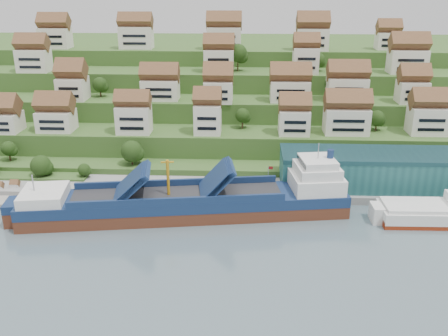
{
  "coord_description": "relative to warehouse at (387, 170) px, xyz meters",
  "views": [
    {
      "loc": [
        11.7,
        -116.95,
        58.04
      ],
      "look_at": [
        5.72,
        14.0,
        8.0
      ],
      "focal_mm": 40.0,
      "sensor_mm": 36.0,
      "label": 1
    }
  ],
  "objects": [
    {
      "name": "flagpole",
      "position": [
        -33.89,
        -7.0,
        -0.32
      ],
      "size": [
        1.28,
        0.16,
        8.0
      ],
      "color": "gray",
      "rests_on": "quay"
    },
    {
      "name": "pebble_beach",
      "position": [
        -110.0,
        -5.0,
        -6.7
      ],
      "size": [
        45.0,
        20.0,
        1.0
      ],
      "primitive_type": "cube",
      "color": "gray",
      "rests_on": "ground"
    },
    {
      "name": "ground",
      "position": [
        -52.0,
        -17.0,
        -7.2
      ],
      "size": [
        300.0,
        300.0,
        0.0
      ],
      "primitive_type": "plane",
      "color": "slate",
      "rests_on": "ground"
    },
    {
      "name": "quay",
      "position": [
        -32.0,
        -2.0,
        -6.1
      ],
      "size": [
        180.0,
        14.0,
        2.2
      ],
      "primitive_type": "cube",
      "color": "gray",
      "rests_on": "ground"
    },
    {
      "name": "second_ship",
      "position": [
        8.42,
        -17.89,
        -4.8
      ],
      "size": [
        27.52,
        10.57,
        7.93
      ],
      "rotation": [
        0.0,
        0.0,
        0.02
      ],
      "color": "maroon",
      "rests_on": "ground"
    },
    {
      "name": "hillside_village",
      "position": [
        -45.43,
        43.88,
        17.17
      ],
      "size": [
        151.3,
        62.71,
        28.76
      ],
      "color": "silver",
      "rests_on": "ground"
    },
    {
      "name": "hillside",
      "position": [
        -52.0,
        86.55,
        3.46
      ],
      "size": [
        260.0,
        128.0,
        31.0
      ],
      "color": "#2D4C1E",
      "rests_on": "ground"
    },
    {
      "name": "warehouse",
      "position": [
        0.0,
        0.0,
        0.0
      ],
      "size": [
        60.0,
        15.0,
        10.0
      ],
      "primitive_type": "cube",
      "color": "#225D5D",
      "rests_on": "quay"
    },
    {
      "name": "hillside_trees",
      "position": [
        -60.61,
        27.17,
        9.6
      ],
      "size": [
        141.59,
        62.85,
        32.32
      ],
      "color": "#244115",
      "rests_on": "ground"
    },
    {
      "name": "cargo_ship",
      "position": [
        -53.23,
        -16.85,
        -3.71
      ],
      "size": [
        84.52,
        24.88,
        18.6
      ],
      "rotation": [
        0.0,
        0.0,
        0.14
      ],
      "color": "#572B1A",
      "rests_on": "ground"
    }
  ]
}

